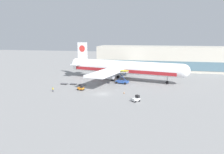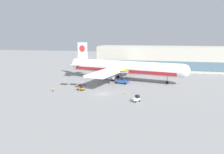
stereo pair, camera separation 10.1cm
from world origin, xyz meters
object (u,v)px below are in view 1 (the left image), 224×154
object	(u,v)px
scissor_lift_loader	(122,79)
ground_crew_near	(53,89)
baggage_dolly_second	(74,84)
traffic_cone_near	(124,92)
baggage_tug_foreground	(136,99)
baggage_dolly_lead	(64,84)
baggage_tug_mid	(81,88)
baggage_dolly_third	(82,84)
airplane_main	(122,68)

from	to	relation	value
scissor_lift_loader	ground_crew_near	bearing A→B (deg)	-126.89
baggage_dolly_second	traffic_cone_near	world-z (taller)	traffic_cone_near
baggage_tug_foreground	baggage_dolly_lead	world-z (taller)	baggage_tug_foreground
baggage_tug_mid	baggage_dolly_second	bearing A→B (deg)	147.56
baggage_tug_mid	traffic_cone_near	distance (m)	16.54
scissor_lift_loader	baggage_dolly_third	size ratio (longest dim) A/B	1.53
airplane_main	scissor_lift_loader	xyz separation A→B (m)	(1.30, -6.96, -3.70)
airplane_main	baggage_tug_foreground	xyz separation A→B (m)	(10.03, -31.77, -4.96)
baggage_tug_foreground	baggage_dolly_second	bearing A→B (deg)	98.97
baggage_dolly_third	scissor_lift_loader	bearing A→B (deg)	29.34
airplane_main	ground_crew_near	size ratio (longest dim) A/B	31.90
airplane_main	baggage_dolly_lead	world-z (taller)	airplane_main
baggage_dolly_lead	traffic_cone_near	bearing A→B (deg)	-14.08
baggage_dolly_second	baggage_dolly_third	distance (m)	4.01
airplane_main	ground_crew_near	world-z (taller)	airplane_main
traffic_cone_near	baggage_dolly_second	bearing A→B (deg)	157.75
scissor_lift_loader	baggage_dolly_second	distance (m)	20.72
baggage_dolly_second	baggage_dolly_third	bearing A→B (deg)	-5.03
scissor_lift_loader	baggage_dolly_third	xyz separation A→B (m)	(-15.56, -7.35, -1.75)
baggage_tug_foreground	baggage_tug_mid	xyz separation A→B (m)	(-21.80, 9.71, 0.00)
scissor_lift_loader	baggage_tug_foreground	world-z (taller)	scissor_lift_loader
baggage_dolly_third	baggage_dolly_lead	bearing A→B (deg)	-176.49
baggage_dolly_second	scissor_lift_loader	bearing A→B (deg)	23.05
baggage_tug_mid	baggage_dolly_second	distance (m)	10.59
scissor_lift_loader	ground_crew_near	size ratio (longest dim) A/B	3.18
baggage_dolly_third	ground_crew_near	xyz separation A→B (m)	(-6.81, -12.06, 0.68)
scissor_lift_loader	traffic_cone_near	bearing A→B (deg)	-65.79
baggage_tug_foreground	baggage_dolly_lead	distance (m)	36.73
baggage_dolly_third	baggage_dolly_second	bearing A→B (deg)	174.97
baggage_dolly_third	traffic_cone_near	world-z (taller)	traffic_cone_near
airplane_main	baggage_tug_foreground	world-z (taller)	airplane_main
baggage_dolly_lead	baggage_dolly_second	world-z (taller)	same
traffic_cone_near	ground_crew_near	bearing A→B (deg)	-172.71
baggage_dolly_lead	baggage_dolly_third	distance (m)	7.97
airplane_main	ground_crew_near	distance (m)	34.10
traffic_cone_near	scissor_lift_loader	bearing A→B (deg)	102.05
baggage_dolly_lead	baggage_dolly_third	bearing A→B (deg)	3.51
scissor_lift_loader	baggage_dolly_third	bearing A→B (deg)	-142.56
baggage_tug_foreground	traffic_cone_near	bearing A→B (deg)	72.95
baggage_tug_foreground	baggage_tug_mid	world-z (taller)	same
ground_crew_near	traffic_cone_near	bearing A→B (deg)	36.18
baggage_tug_foreground	scissor_lift_loader	bearing A→B (deg)	60.99
baggage_tug_foreground	baggage_dolly_second	distance (m)	33.56
scissor_lift_loader	baggage_tug_foreground	bearing A→B (deg)	-58.43
baggage_tug_mid	baggage_dolly_third	xyz separation A→B (m)	(-2.50, 7.74, -0.49)
baggage_dolly_lead	airplane_main	bearing A→B (deg)	36.69
baggage_tug_foreground	baggage_dolly_third	xyz separation A→B (m)	(-24.30, 17.46, -0.49)
baggage_dolly_third	ground_crew_near	size ratio (longest dim) A/B	2.08
scissor_lift_loader	traffic_cone_near	world-z (taller)	scissor_lift_loader
traffic_cone_near	airplane_main	bearing A→B (deg)	101.60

